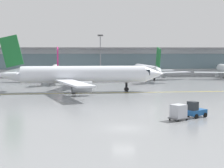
{
  "coord_description": "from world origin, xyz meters",
  "views": [
    {
      "loc": [
        -4.58,
        -38.55,
        8.53
      ],
      "look_at": [
        0.47,
        20.74,
        3.0
      ],
      "focal_mm": 57.59,
      "sensor_mm": 36.0,
      "label": 1
    }
  ],
  "objects": [
    {
      "name": "taxiway_centreline_stripe",
      "position": [
        -4.12,
        33.55,
        0.0
      ],
      "size": [
        109.97,
        3.24,
        0.01
      ],
      "primitive_type": "cube",
      "rotation": [
        0.0,
        0.0,
        0.03
      ],
      "color": "yellow",
      "rests_on": "ground_plane"
    },
    {
      "name": "apron_light_mast_1",
      "position": [
        1.63,
        78.87,
        7.55
      ],
      "size": [
        1.8,
        0.36,
        13.73
      ],
      "color": "gray",
      "rests_on": "ground_plane"
    },
    {
      "name": "cargo_dolly_lead",
      "position": [
        7.27,
        4.21,
        1.05
      ],
      "size": [
        2.62,
        2.45,
        1.94
      ],
      "rotation": [
        0.0,
        0.0,
        0.54
      ],
      "color": "#595B60",
      "rests_on": "ground_plane"
    },
    {
      "name": "terminal_concourse",
      "position": [
        0.0,
        85.04,
        4.92
      ],
      "size": [
        204.13,
        11.0,
        9.6
      ],
      "color": "#B2B7BC",
      "rests_on": "ground_plane"
    },
    {
      "name": "gate_airplane_2",
      "position": [
        -11.44,
        61.68,
        2.85
      ],
      "size": [
        26.58,
        28.72,
        9.51
      ],
      "rotation": [
        0.0,
        0.0,
        1.67
      ],
      "color": "white",
      "rests_on": "ground_plane"
    },
    {
      "name": "baggage_tug",
      "position": [
        9.94,
        5.82,
        0.89
      ],
      "size": [
        2.95,
        2.57,
        2.1
      ],
      "rotation": [
        0.0,
        0.0,
        0.54
      ],
      "color": "#194C8C",
      "rests_on": "ground_plane"
    },
    {
      "name": "taxiing_regional_jet",
      "position": [
        -4.57,
        35.54,
        3.53
      ],
      "size": [
        35.46,
        33.03,
        11.76
      ],
      "rotation": [
        0.0,
        0.0,
        0.03
      ],
      "color": "silver",
      "rests_on": "ground_plane"
    },
    {
      "name": "ground_plane",
      "position": [
        0.0,
        0.0,
        0.0
      ],
      "size": [
        400.0,
        400.0,
        0.0
      ],
      "primitive_type": "plane",
      "color": "gray"
    },
    {
      "name": "gate_airplane_3",
      "position": [
        14.54,
        65.7,
        2.85
      ],
      "size": [
        26.59,
        28.72,
        9.51
      ],
      "rotation": [
        0.0,
        0.0,
        1.66
      ],
      "color": "silver",
      "rests_on": "ground_plane"
    }
  ]
}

